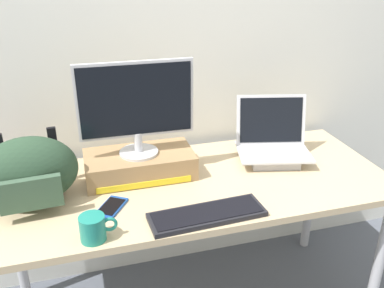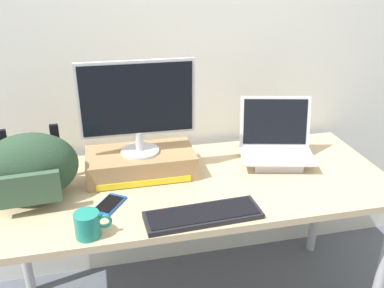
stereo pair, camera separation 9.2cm
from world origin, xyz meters
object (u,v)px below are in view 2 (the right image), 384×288
object	(u,v)px
toner_box_yellow	(141,163)
messenger_backpack	(30,167)
cell_phone	(109,205)
open_laptop	(276,150)
coffee_mug	(88,225)
external_keyboard	(203,215)
plush_toy	(11,165)
desktop_monitor	(137,105)

from	to	relation	value
toner_box_yellow	messenger_backpack	distance (m)	0.47
toner_box_yellow	cell_phone	xyz separation A→B (m)	(-0.15, -0.24, -0.05)
messenger_backpack	open_laptop	bearing A→B (deg)	0.56
messenger_backpack	coffee_mug	world-z (taller)	messenger_backpack
cell_phone	open_laptop	bearing A→B (deg)	48.85
external_keyboard	plush_toy	world-z (taller)	plush_toy
open_laptop	coffee_mug	size ratio (longest dim) A/B	2.90
cell_phone	external_keyboard	bearing A→B (deg)	8.65
toner_box_yellow	open_laptop	distance (m)	0.64
toner_box_yellow	desktop_monitor	size ratio (longest dim) A/B	0.97
desktop_monitor	external_keyboard	distance (m)	0.54
toner_box_yellow	open_laptop	world-z (taller)	open_laptop
desktop_monitor	coffee_mug	world-z (taller)	desktop_monitor
open_laptop	plush_toy	xyz separation A→B (m)	(-1.21, 0.13, -0.01)
messenger_backpack	plush_toy	xyz separation A→B (m)	(-0.12, 0.22, -0.09)
external_keyboard	plush_toy	size ratio (longest dim) A/B	4.25
messenger_backpack	plush_toy	bearing A→B (deg)	114.63
open_laptop	cell_phone	xyz separation A→B (m)	(-0.79, -0.22, -0.05)
toner_box_yellow	plush_toy	distance (m)	0.58
coffee_mug	cell_phone	distance (m)	0.20
coffee_mug	cell_phone	xyz separation A→B (m)	(0.08, 0.18, -0.04)
external_keyboard	plush_toy	bearing A→B (deg)	143.10
cell_phone	plush_toy	xyz separation A→B (m)	(-0.41, 0.35, 0.05)
open_laptop	coffee_mug	distance (m)	0.96
open_laptop	external_keyboard	size ratio (longest dim) A/B	0.85
open_laptop	cell_phone	bearing A→B (deg)	-151.28
open_laptop	cell_phone	distance (m)	0.83
external_keyboard	messenger_backpack	world-z (taller)	messenger_backpack
toner_box_yellow	desktop_monitor	bearing A→B (deg)	-91.24
open_laptop	toner_box_yellow	bearing A→B (deg)	-168.55
toner_box_yellow	plush_toy	bearing A→B (deg)	168.89
external_keyboard	cell_phone	distance (m)	0.38
plush_toy	open_laptop	bearing A→B (deg)	-6.28
messenger_backpack	plush_toy	world-z (taller)	messenger_backpack
external_keyboard	cell_phone	xyz separation A→B (m)	(-0.34, 0.16, -0.01)
open_laptop	coffee_mug	xyz separation A→B (m)	(-0.87, -0.40, -0.01)
desktop_monitor	cell_phone	world-z (taller)	desktop_monitor
toner_box_yellow	coffee_mug	world-z (taller)	toner_box_yellow
external_keyboard	messenger_backpack	distance (m)	0.71
toner_box_yellow	cell_phone	world-z (taller)	toner_box_yellow
desktop_monitor	cell_phone	xyz separation A→B (m)	(-0.15, -0.24, -0.32)
messenger_backpack	cell_phone	bearing A→B (deg)	-28.34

